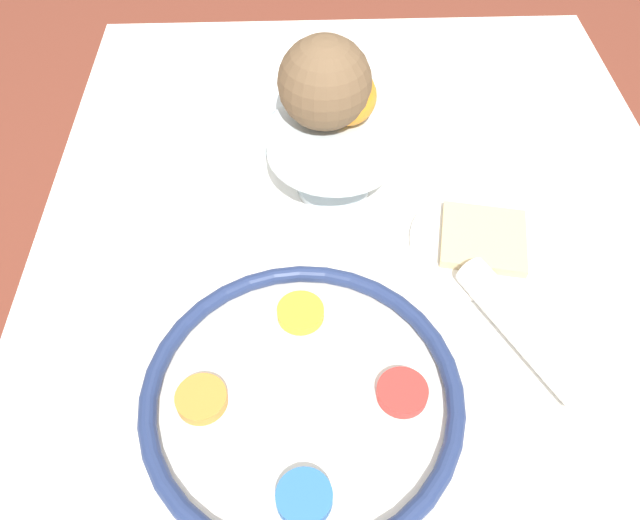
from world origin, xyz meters
name	(u,v)px	position (x,y,z in m)	size (l,w,h in m)	color
ground_plane	(353,519)	(0.00, 0.00, 0.00)	(8.00, 8.00, 0.00)	brown
dining_table	(362,449)	(0.00, 0.00, 0.37)	(1.37, 0.89, 0.74)	white
seder_plate	(302,396)	(-0.10, 0.09, 0.75)	(0.34, 0.34, 0.03)	silver
fruit_stand	(334,146)	(0.24, 0.04, 0.81)	(0.18, 0.18, 0.10)	silver
orange_fruit	(348,96)	(0.26, 0.02, 0.87)	(0.08, 0.08, 0.08)	orange
coconut	(325,83)	(0.26, 0.05, 0.89)	(0.12, 0.12, 0.12)	brown
bread_plate	(482,242)	(0.12, -0.15, 0.74)	(0.19, 0.19, 0.02)	silver
napkin_roll	(521,328)	(-0.02, -0.16, 0.76)	(0.19, 0.12, 0.04)	white
cup_near	(261,121)	(0.34, 0.15, 0.78)	(0.07, 0.07, 0.08)	silver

